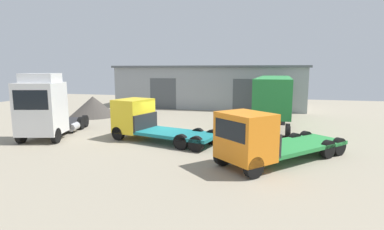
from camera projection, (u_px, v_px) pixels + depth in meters
name	position (u px, v px, depth m)	size (l,w,h in m)	color
ground_plane	(161.00, 137.00, 20.71)	(60.00, 60.00, 0.00)	gray
warehouse_building	(211.00, 86.00, 37.94)	(22.70, 9.33, 5.06)	#93999E
tractor_unit_white	(45.00, 109.00, 19.73)	(4.07, 6.84, 4.39)	silver
container_trailer_green	(274.00, 95.00, 24.53)	(2.90, 11.79, 4.01)	#28843D
flatbed_truck_yellow	(144.00, 120.00, 19.89)	(7.34, 4.09, 2.65)	yellow
flatbed_truck_orange	(262.00, 140.00, 14.40)	(6.80, 7.12, 2.69)	orange
gravel_pile	(93.00, 106.00, 29.72)	(4.63, 4.63, 1.99)	#423D38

